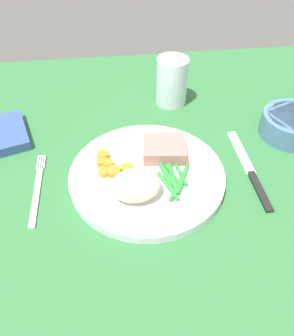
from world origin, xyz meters
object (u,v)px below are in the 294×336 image
dinner_plate (147,175)px  salad_bowl (292,124)px  knife (249,170)px  water_glass (172,85)px  meat_portion (164,149)px  fork (37,189)px

dinner_plate → salad_bowl: size_ratio=2.22×
knife → water_glass: 26.14cm
meat_portion → fork: 23.10cm
fork → knife: knife is taller
water_glass → salad_bowl: size_ratio=0.85×
meat_portion → dinner_plate: bearing=-130.6°
meat_portion → water_glass: (4.76, 19.19, 1.53)cm
knife → salad_bowl: bearing=40.2°
water_glass → salad_bowl: water_glass is taller
meat_portion → fork: meat_portion is taller
dinner_plate → knife: dinner_plate is taller
fork → knife: 37.41cm
fork → water_glass: 36.35cm
water_glass → knife: bearing=-66.8°
fork → salad_bowl: 49.91cm
dinner_plate → knife: size_ratio=1.31×
meat_portion → salad_bowl: 26.92cm
fork → salad_bowl: size_ratio=1.37×
knife → water_glass: water_glass is taller
fork → meat_portion: bearing=9.2°
dinner_plate → fork: bearing=-179.2°
fork → water_glass: bearing=38.8°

